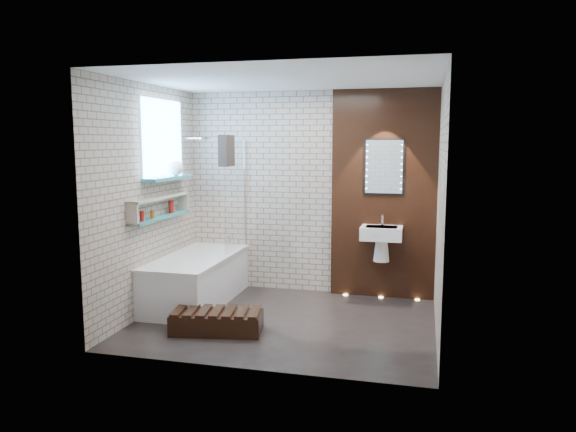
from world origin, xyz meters
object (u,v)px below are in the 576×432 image
(led_mirror, at_px, (384,167))
(bathtub, at_px, (197,279))
(walnut_step, at_px, (217,322))
(washbasin, at_px, (381,238))
(bath_screen, at_px, (235,196))

(led_mirror, bearing_deg, bathtub, -160.22)
(bathtub, relative_size, walnut_step, 1.88)
(bathtub, distance_m, walnut_step, 1.14)
(washbasin, height_order, led_mirror, led_mirror)
(bath_screen, xyz_separation_m, washbasin, (1.82, 0.18, -0.49))
(bathtub, height_order, walnut_step, bathtub)
(bathtub, xyz_separation_m, washbasin, (2.17, 0.62, 0.50))
(washbasin, bearing_deg, led_mirror, 90.00)
(led_mirror, bearing_deg, walnut_step, -132.04)
(led_mirror, bearing_deg, bath_screen, -169.34)
(walnut_step, bearing_deg, bath_screen, 101.10)
(bathtub, height_order, washbasin, washbasin)
(bathtub, xyz_separation_m, bath_screen, (0.35, 0.44, 0.99))
(washbasin, bearing_deg, bathtub, -163.99)
(bathtub, distance_m, led_mirror, 2.68)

